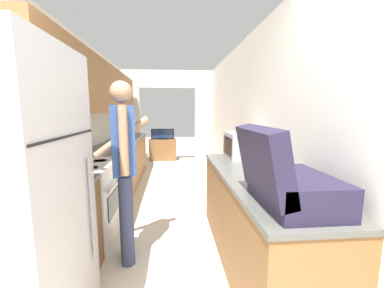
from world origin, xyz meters
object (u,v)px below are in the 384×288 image
suitcase (283,180)px  television (163,134)px  tv_cabinet (163,150)px  refrigerator (11,206)px  person (124,167)px  microwave (242,146)px  range_oven (86,202)px

suitcase → television: 5.63m
suitcase → tv_cabinet: (-0.97, 5.58, -0.74)m
refrigerator → person: 0.96m
refrigerator → microwave: 2.30m
person → suitcase: bearing=-140.3°
suitcase → refrigerator: bearing=179.0°
tv_cabinet → refrigerator: bearing=-96.8°
microwave → tv_cabinet: microwave is taller
microwave → tv_cabinet: (-1.14, 4.14, -0.73)m
range_oven → television: (0.70, 4.27, 0.32)m
refrigerator → person: (0.48, 0.83, 0.02)m
refrigerator → tv_cabinet: bearing=83.2°
suitcase → tv_cabinet: size_ratio=0.78×
tv_cabinet → television: television is taller
range_oven → person: (0.52, -0.41, 0.49)m
suitcase → tv_cabinet: suitcase is taller
person → tv_cabinet: (0.18, 4.72, -0.63)m
range_oven → person: 0.83m
person → tv_cabinet: 4.77m
tv_cabinet → television: 0.46m
range_oven → television: bearing=80.7°
person → tv_cabinet: bearing=-15.6°
person → tv_cabinet: size_ratio=2.22×
range_oven → tv_cabinet: size_ratio=1.31×
microwave → suitcase: bearing=-96.8°
person → microwave: bearing=-79.5°
suitcase → microwave: 1.45m
range_oven → television: range_oven is taller
tv_cabinet → television: bearing=-90.0°
person → microwave: person is taller
microwave → person: bearing=-156.0°
tv_cabinet → television: size_ratio=1.18×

